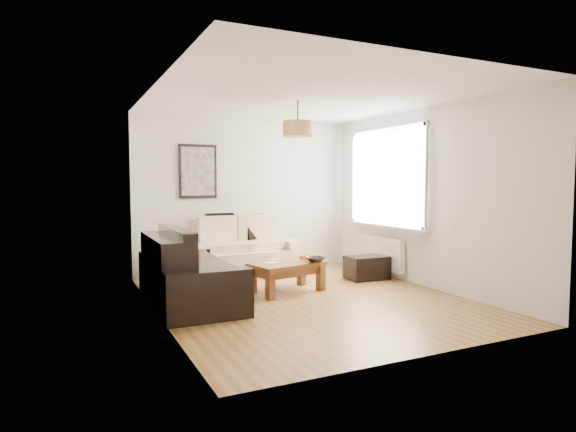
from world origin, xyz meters
name	(u,v)px	position (x,y,z in m)	size (l,w,h in m)	color
floor	(308,299)	(0.00, 0.00, 0.00)	(4.50, 4.50, 0.00)	brown
ceiling	(308,97)	(0.00, 0.00, 2.60)	(3.80, 4.50, 0.00)	white
wall_back	(247,195)	(0.00, 2.25, 1.30)	(3.80, 0.04, 2.60)	silver
wall_front	(431,208)	(0.00, -2.25, 1.30)	(3.80, 0.04, 2.60)	silver
wall_left	(157,202)	(-1.90, 0.00, 1.30)	(0.04, 4.50, 2.60)	silver
wall_right	(423,198)	(1.90, 0.00, 1.30)	(0.04, 4.50, 2.60)	silver
window_bay	(388,177)	(1.86, 0.80, 1.60)	(0.14, 1.90, 1.60)	white
radiator	(384,253)	(1.82, 0.80, 0.38)	(0.10, 0.90, 0.52)	white
poster	(198,171)	(-0.85, 2.22, 1.70)	(0.62, 0.04, 0.87)	black
pendant_shade	(298,129)	(0.00, 0.30, 2.23)	(0.40, 0.40, 0.20)	tan
loveseat_cream	(240,249)	(-0.29, 1.78, 0.45)	(1.83, 1.00, 0.91)	#C0B89A
sofa_leather	(190,269)	(-1.43, 0.48, 0.43)	(1.99, 0.97, 0.86)	black
coffee_table	(287,277)	(-0.06, 0.50, 0.21)	(1.01, 0.55, 0.42)	brown
ottoman	(367,268)	(1.45, 0.75, 0.18)	(0.64, 0.41, 0.36)	black
cushion_left	(220,228)	(-0.55, 2.00, 0.79)	(0.45, 0.14, 0.45)	black
cushion_right	(254,227)	(0.05, 2.00, 0.77)	(0.42, 0.13, 0.42)	black
fruit_bowl	(316,259)	(0.32, 0.38, 0.45)	(0.26, 0.26, 0.06)	black
orange_a	(306,257)	(0.27, 0.58, 0.46)	(0.06, 0.06, 0.06)	orange
orange_b	(308,257)	(0.30, 0.58, 0.46)	(0.08, 0.08, 0.08)	orange
orange_c	(301,257)	(0.21, 0.60, 0.46)	(0.07, 0.07, 0.07)	orange
papers	(271,262)	(-0.27, 0.57, 0.42)	(0.18, 0.13, 0.01)	silver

